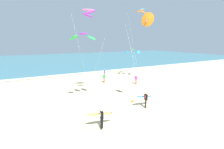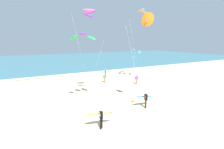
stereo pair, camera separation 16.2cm
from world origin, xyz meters
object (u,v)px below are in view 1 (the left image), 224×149
(kite_arc_emerald_mid, at_px, (133,51))
(bystander_blue_top, at_px, (105,73))
(surfer_lead, at_px, (145,98))
(kite_arc_rose_low, at_px, (89,13))
(kite_arc_violet_near, at_px, (83,36))
(kite_arc_cobalt_far, at_px, (142,11))
(bystander_purple_top, at_px, (136,79))
(bystander_green_top, at_px, (104,78))
(beach_ball, at_px, (133,101))
(kite_delta_amber_high, at_px, (147,20))
(surfer_trailing, at_px, (101,116))

(kite_arc_emerald_mid, relative_size, bystander_blue_top, 3.40)
(surfer_lead, bearing_deg, kite_arc_rose_low, 125.82)
(kite_arc_violet_near, relative_size, kite_arc_cobalt_far, 0.65)
(bystander_purple_top, distance_m, bystander_green_top, 5.30)
(bystander_green_top, relative_size, beach_ball, 5.68)
(kite_delta_amber_high, bearing_deg, beach_ball, 81.04)
(kite_arc_emerald_mid, distance_m, beach_ball, 15.02)
(kite_arc_violet_near, distance_m, kite_arc_cobalt_far, 14.60)
(kite_arc_rose_low, xyz_separation_m, bystander_green_top, (5.23, 6.58, -9.24))
(surfer_lead, relative_size, surfer_trailing, 0.85)
(kite_arc_emerald_mid, bearing_deg, surfer_trailing, -132.83)
(kite_arc_cobalt_far, relative_size, beach_ball, 42.97)
(kite_arc_violet_near, bearing_deg, kite_arc_rose_low, 51.29)
(kite_arc_violet_near, relative_size, kite_delta_amber_high, 0.81)
(kite_arc_violet_near, distance_m, bystander_green_top, 12.52)
(kite_arc_emerald_mid, height_order, kite_delta_amber_high, kite_delta_amber_high)
(bystander_blue_top, height_order, beach_ball, bystander_blue_top)
(surfer_trailing, height_order, bystander_blue_top, surfer_trailing)
(kite_delta_amber_high, bearing_deg, bystander_blue_top, 76.18)
(kite_delta_amber_high, distance_m, bystander_purple_top, 13.63)
(surfer_trailing, relative_size, kite_arc_rose_low, 0.23)
(bystander_green_top, xyz_separation_m, beach_ball, (-1.47, -10.10, -0.67))
(surfer_trailing, distance_m, beach_ball, 7.03)
(kite_arc_rose_low, bearing_deg, beach_ball, -43.09)
(kite_arc_rose_low, relative_size, bystander_purple_top, 6.57)
(kite_arc_cobalt_far, distance_m, bystander_blue_top, 13.10)
(bystander_purple_top, bearing_deg, kite_arc_emerald_mid, 60.52)
(surfer_lead, distance_m, bystander_purple_top, 10.18)
(kite_arc_cobalt_far, height_order, kite_arc_rose_low, kite_arc_cobalt_far)
(kite_arc_violet_near, xyz_separation_m, bystander_purple_top, (10.70, 4.93, -6.59))
(kite_arc_rose_low, xyz_separation_m, bystander_blue_top, (7.51, 10.82, -9.24))
(surfer_lead, distance_m, kite_arc_rose_low, 11.24)
(bystander_blue_top, distance_m, bystander_purple_top, 7.84)
(kite_arc_emerald_mid, bearing_deg, bystander_blue_top, 148.22)
(surfer_lead, relative_size, kite_delta_amber_high, 0.21)
(surfer_trailing, xyz_separation_m, kite_arc_violet_near, (0.73, 5.51, 6.36))
(surfer_trailing, bearing_deg, kite_delta_amber_high, 12.63)
(kite_delta_amber_high, distance_m, bystander_green_top, 15.10)
(bystander_purple_top, height_order, beach_ball, bystander_purple_top)
(surfer_trailing, xyz_separation_m, beach_ball, (5.88, 3.74, -0.90))
(bystander_blue_top, xyz_separation_m, beach_ball, (-3.75, -14.34, -0.67))
(bystander_blue_top, distance_m, bystander_green_top, 4.82)
(surfer_trailing, bearing_deg, bystander_blue_top, 61.95)
(bystander_green_top, bearing_deg, surfer_lead, -96.18)
(surfer_lead, xyz_separation_m, kite_arc_rose_low, (-3.93, 5.45, 9.01))
(kite_delta_amber_high, xyz_separation_m, bystander_purple_top, (5.94, 9.22, -8.09))
(kite_delta_amber_high, bearing_deg, kite_arc_cobalt_far, 53.57)
(kite_arc_cobalt_far, bearing_deg, kite_arc_emerald_mid, 75.34)
(beach_ball, bearing_deg, kite_arc_emerald_mid, 54.34)
(kite_delta_amber_high, distance_m, bystander_blue_top, 19.15)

